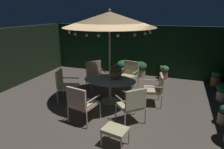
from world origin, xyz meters
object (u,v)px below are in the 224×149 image
(patio_chair_northeast, at_px, (156,87))
(potted_plant_right_far, at_px, (123,67))
(patio_chair_southeast, at_px, (95,73))
(patio_chair_south, at_px, (65,84))
(centerpiece_planter, at_px, (116,70))
(patio_chair_southwest, at_px, (81,102))
(patio_umbrella, at_px, (110,19))
(patio_chair_north, at_px, (133,103))
(potted_plant_left_near, at_px, (224,91))
(potted_plant_back_left, at_px, (217,78))
(potted_plant_right_near, at_px, (164,71))
(patio_chair_east, at_px, (129,73))
(patio_dining_table, at_px, (110,84))
(ottoman_footrest, at_px, (115,131))
(potted_plant_front_corner, at_px, (140,68))

(patio_chair_northeast, xyz_separation_m, potted_plant_right_far, (-1.84, 2.60, -0.21))
(patio_chair_southeast, relative_size, patio_chair_south, 0.96)
(centerpiece_planter, relative_size, patio_chair_southwest, 0.49)
(patio_umbrella, relative_size, patio_chair_north, 2.87)
(patio_chair_southwest, xyz_separation_m, potted_plant_left_near, (3.75, 2.77, -0.25))
(patio_umbrella, distance_m, patio_chair_northeast, 2.47)
(patio_chair_southwest, bearing_deg, centerpiece_planter, 75.03)
(centerpiece_planter, xyz_separation_m, potted_plant_back_left, (3.30, 2.63, -0.72))
(patio_chair_southwest, bearing_deg, potted_plant_right_near, 68.92)
(centerpiece_planter, relative_size, potted_plant_right_far, 0.74)
(patio_umbrella, distance_m, patio_chair_east, 2.48)
(patio_chair_northeast, bearing_deg, potted_plant_right_near, 89.30)
(patio_dining_table, height_order, ottoman_footrest, patio_dining_table)
(patio_chair_north, bearing_deg, patio_chair_south, 165.35)
(patio_chair_southwest, distance_m, potted_plant_right_near, 4.70)
(ottoman_footrest, xyz_separation_m, potted_plant_front_corner, (-0.48, 4.93, 0.00))
(patio_chair_southwest, height_order, potted_plant_left_near, patio_chair_southwest)
(centerpiece_planter, xyz_separation_m, patio_chair_southeast, (-1.16, 0.93, -0.49))
(patio_chair_south, bearing_deg, patio_chair_southeast, 74.87)
(potted_plant_right_near, bearing_deg, patio_chair_northeast, -90.70)
(patio_chair_southeast, bearing_deg, potted_plant_right_far, 73.09)
(patio_chair_south, distance_m, patio_chair_southwest, 1.53)
(centerpiece_planter, distance_m, patio_chair_east, 1.39)
(patio_dining_table, distance_m, patio_chair_north, 1.44)
(potted_plant_right_far, bearing_deg, patio_dining_table, -81.54)
(patio_umbrella, bearing_deg, potted_plant_left_near, 20.95)
(potted_plant_back_left, bearing_deg, ottoman_footrest, -118.46)
(patio_dining_table, distance_m, patio_chair_southeast, 1.45)
(patio_dining_table, bearing_deg, patio_chair_northeast, 12.43)
(patio_chair_southwest, bearing_deg, potted_plant_left_near, 36.44)
(patio_umbrella, distance_m, patio_chair_southeast, 2.49)
(ottoman_footrest, distance_m, potted_plant_front_corner, 4.95)
(patio_chair_east, xyz_separation_m, patio_chair_southeast, (-1.26, -0.37, -0.02))
(ottoman_footrest, bearing_deg, patio_chair_east, 100.04)
(potted_plant_back_left, bearing_deg, patio_chair_north, -122.97)
(potted_plant_right_near, bearing_deg, potted_plant_right_far, -178.65)
(patio_chair_north, height_order, patio_chair_southwest, patio_chair_southwest)
(patio_chair_northeast, xyz_separation_m, ottoman_footrest, (-0.53, -2.33, -0.19))
(patio_chair_southwest, xyz_separation_m, potted_plant_front_corner, (0.64, 4.33, -0.21))
(potted_plant_right_near, bearing_deg, potted_plant_front_corner, -177.55)
(patio_dining_table, relative_size, patio_chair_northeast, 1.75)
(patio_dining_table, height_order, patio_chair_east, patio_chair_east)
(patio_chair_northeast, height_order, patio_chair_southwest, patio_chair_southwest)
(patio_dining_table, distance_m, potted_plant_right_near, 3.29)
(patio_chair_south, xyz_separation_m, potted_plant_front_corner, (1.78, 3.31, -0.21))
(patio_umbrella, relative_size, patio_chair_southwest, 2.80)
(patio_dining_table, distance_m, potted_plant_left_near, 3.75)
(patio_chair_southeast, height_order, patio_chair_southwest, patio_chair_southwest)
(potted_plant_back_left, bearing_deg, potted_plant_right_far, 177.66)
(potted_plant_right_near, bearing_deg, patio_chair_east, -127.50)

